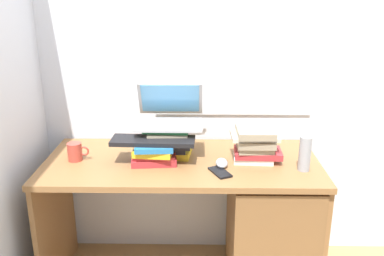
# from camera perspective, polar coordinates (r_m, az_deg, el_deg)

# --- Properties ---
(wall_back) EXTENTS (6.00, 0.06, 2.60)m
(wall_back) POSITION_cam_1_polar(r_m,az_deg,el_deg) (2.41, -1.09, 11.53)
(wall_back) COLOR silver
(wall_back) RESTS_ON ground
(wall_left) EXTENTS (0.05, 6.00, 2.60)m
(wall_left) POSITION_cam_1_polar(r_m,az_deg,el_deg) (2.25, -23.77, 9.49)
(wall_left) COLOR silver
(wall_left) RESTS_ON ground
(desk) EXTENTS (1.42, 0.63, 0.74)m
(desk) POSITION_cam_1_polar(r_m,az_deg,el_deg) (2.35, 7.68, -12.15)
(desk) COLOR olive
(desk) RESTS_ON ground
(book_stack_tall) EXTENTS (0.25, 0.21, 0.16)m
(book_stack_tall) POSITION_cam_1_polar(r_m,az_deg,el_deg) (2.23, -3.20, -1.72)
(book_stack_tall) COLOR yellow
(book_stack_tall) RESTS_ON desk
(book_stack_keyboard_riser) EXTENTS (0.24, 0.19, 0.11)m
(book_stack_keyboard_riser) POSITION_cam_1_polar(r_m,az_deg,el_deg) (2.16, -5.13, -3.37)
(book_stack_keyboard_riser) COLOR #B22D33
(book_stack_keyboard_riser) RESTS_ON desk
(book_stack_side) EXTENTS (0.26, 0.21, 0.18)m
(book_stack_side) POSITION_cam_1_polar(r_m,az_deg,el_deg) (2.18, 8.56, -2.13)
(book_stack_side) COLOR white
(book_stack_side) RESTS_ON desk
(laptop) EXTENTS (0.35, 0.31, 0.20)m
(laptop) POSITION_cam_1_polar(r_m,az_deg,el_deg) (2.25, -3.07, 1.95)
(laptop) COLOR #B7BABF
(laptop) RESTS_ON book_stack_tall
(keyboard) EXTENTS (0.42, 0.16, 0.02)m
(keyboard) POSITION_cam_1_polar(r_m,az_deg,el_deg) (2.13, -5.28, -1.72)
(keyboard) COLOR black
(keyboard) RESTS_ON book_stack_keyboard_riser
(computer_mouse) EXTENTS (0.06, 0.10, 0.04)m
(computer_mouse) POSITION_cam_1_polar(r_m,az_deg,el_deg) (2.13, 4.04, -4.73)
(computer_mouse) COLOR #A5A8AD
(computer_mouse) RESTS_ON desk
(mug) EXTENTS (0.11, 0.07, 0.09)m
(mug) POSITION_cam_1_polar(r_m,az_deg,el_deg) (2.26, -15.49, -3.11)
(mug) COLOR #B23F33
(mug) RESTS_ON desk
(water_bottle) EXTENTS (0.06, 0.06, 0.17)m
(water_bottle) POSITION_cam_1_polar(r_m,az_deg,el_deg) (2.12, 14.99, -3.36)
(water_bottle) COLOR #999EA5
(water_bottle) RESTS_ON desk
(cell_phone) EXTENTS (0.12, 0.15, 0.01)m
(cell_phone) POSITION_cam_1_polar(r_m,az_deg,el_deg) (2.06, 3.80, -5.97)
(cell_phone) COLOR black
(cell_phone) RESTS_ON desk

